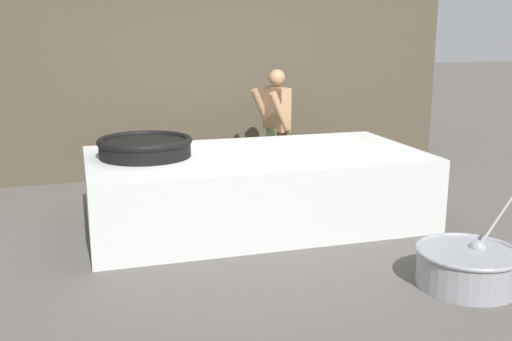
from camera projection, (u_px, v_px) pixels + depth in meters
The scene contains 6 objects.
ground_plane at pixel (256, 222), 6.98m from camera, with size 60.00×60.00×0.00m, color #56514C.
back_wall at pixel (205, 27), 8.95m from camera, with size 7.80×0.24×4.46m, color #4C4233.
hearth_platform at pixel (256, 188), 6.89m from camera, with size 3.76×1.97×0.83m.
giant_wok_near at pixel (145, 146), 6.56m from camera, with size 1.04×1.04×0.22m.
cook at pixel (276, 124), 8.37m from camera, with size 0.46×0.66×1.66m.
prep_bowl_vegetables at pixel (467, 265), 5.21m from camera, with size 1.12×0.90×0.71m.
Camera 1 is at (-1.92, -6.38, 2.19)m, focal length 42.00 mm.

